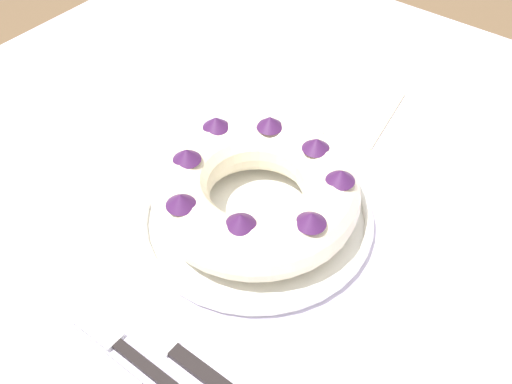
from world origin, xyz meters
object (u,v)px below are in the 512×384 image
(bundt_cake, at_px, (256,191))
(fork, at_px, (135,358))
(serving_dish, at_px, (256,217))
(napkin, at_px, (357,110))
(cake_knife, at_px, (175,352))

(bundt_cake, relative_size, fork, 1.26)
(serving_dish, xyz_separation_m, napkin, (0.28, 0.02, -0.01))
(cake_knife, bearing_deg, serving_dish, 8.04)
(fork, bearing_deg, napkin, 6.68)
(bundt_cake, distance_m, napkin, 0.28)
(fork, bearing_deg, serving_dish, 7.44)
(serving_dish, relative_size, cake_knife, 1.71)
(serving_dish, distance_m, cake_knife, 0.21)
(serving_dish, xyz_separation_m, cake_knife, (-0.20, -0.05, -0.01))
(bundt_cake, height_order, napkin, bundt_cake)
(fork, relative_size, napkin, 1.34)
(fork, distance_m, cake_knife, 0.04)
(serving_dish, distance_m, fork, 0.23)
(fork, height_order, napkin, fork)
(fork, xyz_separation_m, cake_knife, (0.03, -0.03, 0.00))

